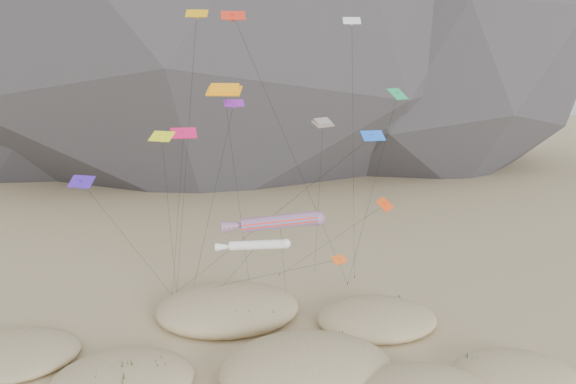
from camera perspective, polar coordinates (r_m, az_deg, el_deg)
The scene contains 8 objects.
dunes at distance 47.99m, azimuth -4.02°, elevation -17.86°, with size 52.36×36.89×4.18m.
dune_grass at distance 47.23m, azimuth -3.01°, elevation -18.19°, with size 41.25×26.98×1.59m.
kite_stakes at distance 66.46m, azimuth -3.42°, elevation -9.53°, with size 21.88×4.53×0.30m.
rainbow_tube_kite at distance 46.44m, azimuth -1.20°, elevation -3.07°, with size 8.57×15.73×13.46m.
white_tube_kite at distance 51.92m, azimuth -3.43°, elevation -5.41°, with size 6.85×11.08×9.74m.
orange_parafoil at distance 48.58m, azimuth -6.48°, elevation 10.04°, with size 5.05×14.44×23.73m.
multi_parafoil at distance 47.31m, azimuth 3.56°, elevation 6.63°, with size 5.09×19.97×20.95m.
delta_kites at distance 50.12m, azimuth -1.93°, elevation 6.39°, with size 31.22×21.34×29.81m.
Camera 1 is at (-6.33, -36.68, 24.75)m, focal length 35.00 mm.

